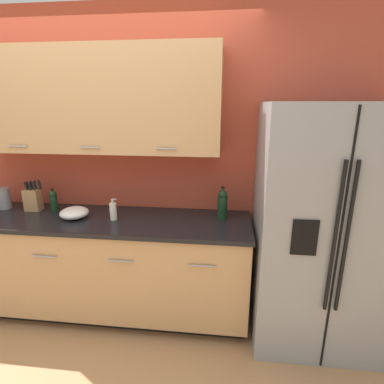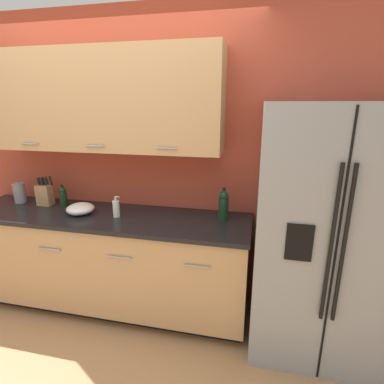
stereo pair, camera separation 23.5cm
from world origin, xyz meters
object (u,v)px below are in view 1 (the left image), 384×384
oil_bottle (54,201)px  soap_dispenser (113,211)px  steel_canister (4,198)px  mixing_bowl (74,213)px  knife_block (33,199)px  wine_bottle (222,204)px  refrigerator (320,229)px

oil_bottle → soap_dispenser: bearing=-12.9°
steel_canister → mixing_bowl: steel_canister is taller
knife_block → wine_bottle: knife_block is taller
refrigerator → wine_bottle: (-0.74, 0.17, 0.12)m
mixing_bowl → oil_bottle: bearing=151.4°
refrigerator → knife_block: refrigerator is taller
oil_bottle → steel_canister: size_ratio=1.01×
refrigerator → knife_block: size_ratio=6.50×
wine_bottle → steel_canister: wine_bottle is taller
refrigerator → soap_dispenser: bearing=178.7°
refrigerator → soap_dispenser: (-1.63, 0.04, 0.06)m
soap_dispenser → steel_canister: (-1.08, 0.16, 0.02)m
wine_bottle → soap_dispenser: 0.90m
oil_bottle → knife_block: bearing=179.9°
soap_dispenser → oil_bottle: bearing=167.1°
soap_dispenser → mixing_bowl: (-0.34, -0.00, -0.03)m
wine_bottle → oil_bottle: 1.48m
soap_dispenser → steel_canister: bearing=171.8°
refrigerator → steel_canister: 2.72m
knife_block → mixing_bowl: knife_block is taller
knife_block → steel_canister: knife_block is taller
wine_bottle → steel_canister: size_ratio=1.32×
wine_bottle → mixing_bowl: wine_bottle is taller
knife_block → oil_bottle: bearing=-0.1°
knife_block → wine_bottle: 1.68m
knife_block → refrigerator: bearing=-4.1°
refrigerator → knife_block: (-2.41, 0.17, 0.09)m
knife_block → wine_bottle: size_ratio=1.05×
refrigerator → mixing_bowl: 1.96m
knife_block → soap_dispenser: 0.80m
soap_dispenser → oil_bottle: (-0.59, 0.14, 0.02)m
steel_canister → oil_bottle: bearing=-2.3°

